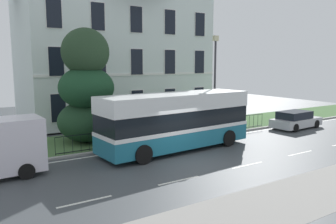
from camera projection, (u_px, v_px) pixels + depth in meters
ground_plane at (181, 158)px, 17.16m from camera, size 60.00×56.00×0.18m
georgian_townhouse at (113, 44)px, 28.89m from camera, size 15.31×9.33×12.69m
iron_verge_railing at (178, 130)px, 21.10m from camera, size 15.36×0.04×0.97m
evergreen_tree at (87, 93)px, 19.69m from camera, size 3.66×3.86×6.79m
single_decker_bus at (177, 120)px, 18.57m from camera, size 9.22×3.19×3.19m
parked_hatchback_01 at (296, 120)px, 24.94m from camera, size 4.29×2.07×1.31m
street_lamp_post at (215, 77)px, 22.78m from camera, size 0.36×0.24×6.59m
litter_bin at (156, 130)px, 20.86m from camera, size 0.49×0.49×1.19m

